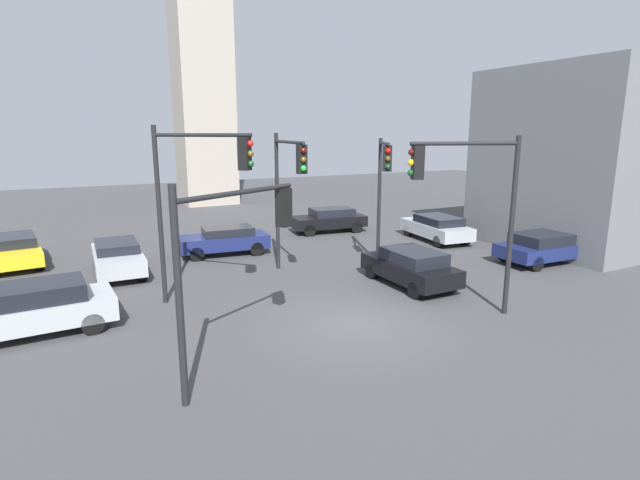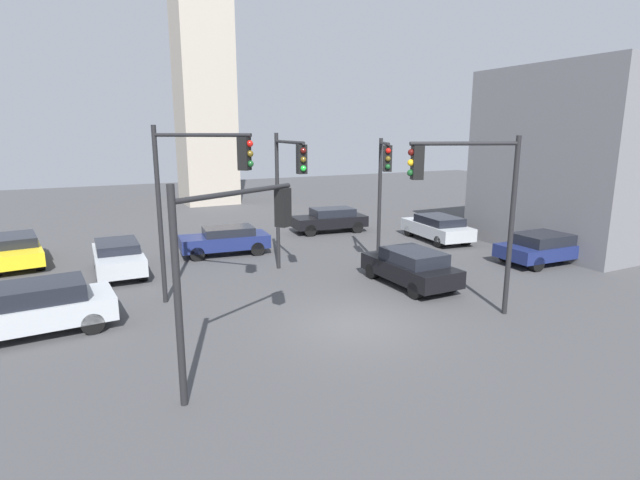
# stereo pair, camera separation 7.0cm
# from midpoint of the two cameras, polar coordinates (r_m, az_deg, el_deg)

# --- Properties ---
(ground_plane) EXTENTS (93.62, 93.62, 0.00)m
(ground_plane) POSITION_cam_midpoint_polar(r_m,az_deg,el_deg) (15.32, 3.98, -9.76)
(ground_plane) COLOR #424244
(traffic_light_0) EXTENTS (3.46, 2.02, 4.77)m
(traffic_light_0) POSITION_cam_midpoint_polar(r_m,az_deg,el_deg) (11.59, -9.54, 0.26)
(traffic_light_0) COLOR black
(traffic_light_0) RESTS_ON ground_plane
(traffic_light_1) EXTENTS (1.35, 2.38, 5.51)m
(traffic_light_1) POSITION_cam_midpoint_polar(r_m,az_deg,el_deg) (20.61, 7.19, 7.09)
(traffic_light_1) COLOR black
(traffic_light_1) RESTS_ON ground_plane
(traffic_light_2) EXTENTS (2.54, 2.68, 5.99)m
(traffic_light_2) POSITION_cam_midpoint_polar(r_m,az_deg,el_deg) (16.27, -14.12, 6.55)
(traffic_light_2) COLOR black
(traffic_light_2) RESTS_ON ground_plane
(traffic_light_3) EXTENTS (3.32, 1.33, 5.66)m
(traffic_light_3) POSITION_cam_midpoint_polar(r_m,az_deg,el_deg) (15.70, 16.60, 5.54)
(traffic_light_3) COLOR black
(traffic_light_3) RESTS_ON ground_plane
(traffic_light_4) EXTENTS (0.78, 3.92, 5.73)m
(traffic_light_4) POSITION_cam_midpoint_polar(r_m,az_deg,el_deg) (19.06, -3.86, 7.20)
(traffic_light_4) COLOR black
(traffic_light_4) RESTS_ON ground_plane
(car_0) EXTENTS (4.63, 2.20, 1.51)m
(car_0) POSITION_cam_midpoint_polar(r_m,az_deg,el_deg) (16.57, -30.47, -6.85)
(car_0) COLOR #ADB2B7
(car_0) RESTS_ON ground_plane
(car_1) EXTENTS (2.43, 4.55, 1.32)m
(car_1) POSITION_cam_midpoint_polar(r_m,az_deg,el_deg) (25.50, -31.92, -0.97)
(car_1) COLOR yellow
(car_1) RESTS_ON ground_plane
(car_2) EXTENTS (4.29, 2.16, 1.33)m
(car_2) POSITION_cam_midpoint_polar(r_m,az_deg,el_deg) (24.01, -11.01, 0.03)
(car_2) COLOR navy
(car_2) RESTS_ON ground_plane
(car_3) EXTENTS (2.40, 4.62, 1.37)m
(car_3) POSITION_cam_midpoint_polar(r_m,az_deg,el_deg) (27.33, 13.24, 1.44)
(car_3) COLOR #ADB2B7
(car_3) RESTS_ON ground_plane
(car_4) EXTENTS (4.48, 2.19, 1.36)m
(car_4) POSITION_cam_midpoint_polar(r_m,az_deg,el_deg) (24.26, 24.44, -0.73)
(car_4) COLOR navy
(car_4) RESTS_ON ground_plane
(car_5) EXTENTS (1.84, 4.10, 1.41)m
(car_5) POSITION_cam_midpoint_polar(r_m,az_deg,el_deg) (19.13, 10.32, -3.04)
(car_5) COLOR black
(car_5) RESTS_ON ground_plane
(car_6) EXTENTS (4.45, 2.29, 1.41)m
(car_6) POSITION_cam_midpoint_polar(r_m,az_deg,el_deg) (28.93, 1.01, 2.40)
(car_6) COLOR black
(car_6) RESTS_ON ground_plane
(car_7) EXTENTS (1.88, 4.20, 1.35)m
(car_7) POSITION_cam_midpoint_polar(r_m,az_deg,el_deg) (21.97, -22.42, -1.82)
(car_7) COLOR #ADB2B7
(car_7) RESTS_ON ground_plane
(building_flank) EXTENTS (13.96, 8.31, 8.86)m
(building_flank) POSITION_cam_midpoint_polar(r_m,az_deg,el_deg) (31.30, 31.36, 8.15)
(building_flank) COLOR slate
(building_flank) RESTS_ON ground_plane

